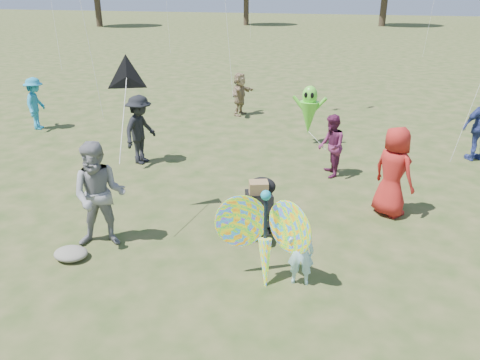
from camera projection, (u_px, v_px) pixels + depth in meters
name	position (u px, v px, depth m)	size (l,w,h in m)	color
ground	(226.00, 278.00, 7.55)	(160.00, 160.00, 0.00)	#51592B
child_girl	(301.00, 252.00, 7.23)	(0.41, 0.27, 1.13)	#ADE5F4
adult_man	(100.00, 195.00, 8.19)	(0.95, 0.74, 1.95)	gray
grey_bag	(71.00, 254.00, 8.07)	(0.60, 0.49, 0.19)	gray
crowd_a	(393.00, 172.00, 9.35)	(0.91, 0.59, 1.86)	#AA1F1B
crowd_b	(140.00, 130.00, 12.18)	(1.17, 0.67, 1.82)	black
crowd_d	(240.00, 94.00, 16.90)	(1.43, 0.45, 1.54)	#957D5C
crowd_e	(331.00, 146.00, 11.36)	(0.75, 0.59, 1.55)	#652148
crowd_i	(36.00, 104.00, 15.19)	(1.09, 0.63, 1.68)	teal
jogging_stroller	(260.00, 203.00, 8.73)	(0.73, 1.13, 1.09)	black
butterfly_kite	(265.00, 237.00, 7.24)	(1.74, 0.75, 1.74)	#E92443
delta_kite_rig	(127.00, 77.00, 8.66)	(0.89, 1.54, 1.65)	black
alien_kite	(309.00, 112.00, 13.67)	(1.12, 0.69, 1.74)	#5FDD34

